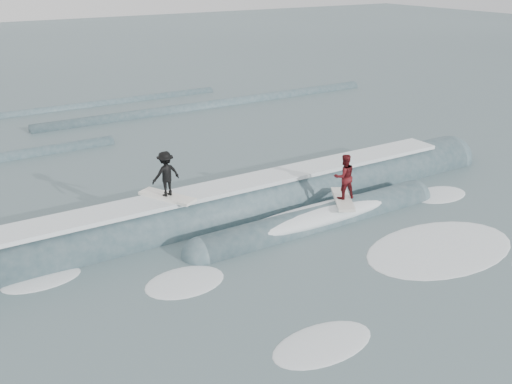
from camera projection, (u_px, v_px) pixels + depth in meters
ground at (298, 251)px, 17.55m from camera, size 160.00×160.00×0.00m
breaking_wave at (255, 212)px, 20.12m from camera, size 23.52×3.85×2.14m
surfer_black at (166, 177)px, 18.23m from camera, size 1.41×2.03×1.58m
surfer_red at (344, 179)px, 19.39m from camera, size 1.50×2.00×1.67m
whitewater at (379, 257)px, 17.18m from camera, size 16.68×8.83×0.10m
far_swells at (81, 127)px, 30.62m from camera, size 40.94×8.65×0.80m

